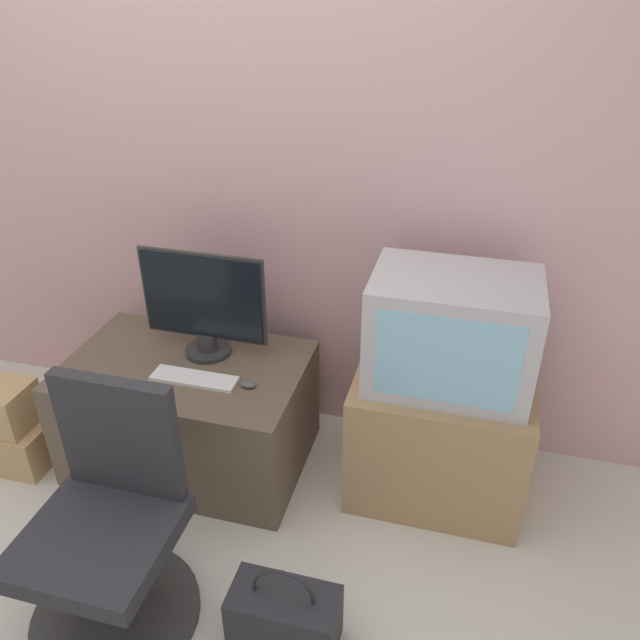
{
  "coord_description": "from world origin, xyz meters",
  "views": [
    {
      "loc": [
        1.05,
        -1.1,
        1.98
      ],
      "look_at": [
        0.51,
        0.94,
        0.76
      ],
      "focal_mm": 35.0,
      "sensor_mm": 36.0,
      "label": 1
    }
  ],
  "objects_px": {
    "main_monitor": "(204,304)",
    "cardboard_box_lower": "(16,443)",
    "keyboard": "(194,378)",
    "mouse": "(248,385)",
    "crt_tv": "(451,332)",
    "office_chair": "(109,535)",
    "handbag": "(284,617)"
  },
  "relations": [
    {
      "from": "main_monitor",
      "to": "cardboard_box_lower",
      "type": "xyz_separation_m",
      "value": [
        -0.82,
        -0.35,
        -0.64
      ]
    },
    {
      "from": "main_monitor",
      "to": "cardboard_box_lower",
      "type": "distance_m",
      "value": 1.1
    },
    {
      "from": "keyboard",
      "to": "mouse",
      "type": "height_order",
      "value": "mouse"
    },
    {
      "from": "cardboard_box_lower",
      "to": "crt_tv",
      "type": "bearing_deg",
      "value": 10.19
    },
    {
      "from": "keyboard",
      "to": "main_monitor",
      "type": "bearing_deg",
      "value": 97.71
    },
    {
      "from": "crt_tv",
      "to": "office_chair",
      "type": "height_order",
      "value": "crt_tv"
    },
    {
      "from": "mouse",
      "to": "handbag",
      "type": "xyz_separation_m",
      "value": [
        0.35,
        -0.67,
        -0.4
      ]
    },
    {
      "from": "office_chair",
      "to": "main_monitor",
      "type": "bearing_deg",
      "value": 91.2
    },
    {
      "from": "office_chair",
      "to": "cardboard_box_lower",
      "type": "height_order",
      "value": "office_chair"
    },
    {
      "from": "crt_tv",
      "to": "office_chair",
      "type": "bearing_deg",
      "value": -139.21
    },
    {
      "from": "keyboard",
      "to": "mouse",
      "type": "distance_m",
      "value": 0.23
    },
    {
      "from": "main_monitor",
      "to": "handbag",
      "type": "height_order",
      "value": "main_monitor"
    },
    {
      "from": "main_monitor",
      "to": "keyboard",
      "type": "height_order",
      "value": "main_monitor"
    },
    {
      "from": "office_chair",
      "to": "handbag",
      "type": "bearing_deg",
      "value": 1.29
    },
    {
      "from": "main_monitor",
      "to": "office_chair",
      "type": "relative_size",
      "value": 0.63
    },
    {
      "from": "keyboard",
      "to": "cardboard_box_lower",
      "type": "bearing_deg",
      "value": -170.34
    },
    {
      "from": "cardboard_box_lower",
      "to": "handbag",
      "type": "height_order",
      "value": "handbag"
    },
    {
      "from": "keyboard",
      "to": "mouse",
      "type": "xyz_separation_m",
      "value": [
        0.23,
        0.01,
        0.01
      ]
    },
    {
      "from": "keyboard",
      "to": "cardboard_box_lower",
      "type": "height_order",
      "value": "keyboard"
    },
    {
      "from": "cardboard_box_lower",
      "to": "office_chair",
      "type": "bearing_deg",
      "value": -32.31
    },
    {
      "from": "crt_tv",
      "to": "office_chair",
      "type": "xyz_separation_m",
      "value": [
        -0.99,
        -0.86,
        -0.43
      ]
    },
    {
      "from": "mouse",
      "to": "crt_tv",
      "type": "xyz_separation_m",
      "value": [
        0.76,
        0.18,
        0.26
      ]
    },
    {
      "from": "main_monitor",
      "to": "handbag",
      "type": "relative_size",
      "value": 1.53
    },
    {
      "from": "mouse",
      "to": "office_chair",
      "type": "bearing_deg",
      "value": -109.3
    },
    {
      "from": "crt_tv",
      "to": "cardboard_box_lower",
      "type": "relative_size",
      "value": 1.88
    },
    {
      "from": "main_monitor",
      "to": "crt_tv",
      "type": "xyz_separation_m",
      "value": [
        1.01,
        -0.02,
        0.03
      ]
    },
    {
      "from": "keyboard",
      "to": "cardboard_box_lower",
      "type": "relative_size",
      "value": 1.1
    },
    {
      "from": "main_monitor",
      "to": "keyboard",
      "type": "xyz_separation_m",
      "value": [
        0.03,
        -0.21,
        -0.23
      ]
    },
    {
      "from": "cardboard_box_lower",
      "to": "keyboard",
      "type": "bearing_deg",
      "value": 9.66
    },
    {
      "from": "crt_tv",
      "to": "handbag",
      "type": "relative_size",
      "value": 1.71
    },
    {
      "from": "mouse",
      "to": "cardboard_box_lower",
      "type": "height_order",
      "value": "mouse"
    },
    {
      "from": "main_monitor",
      "to": "crt_tv",
      "type": "distance_m",
      "value": 1.01
    }
  ]
}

